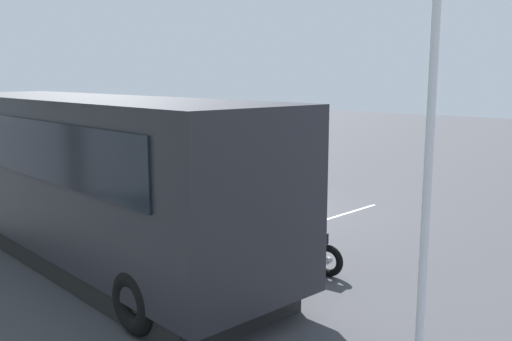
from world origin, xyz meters
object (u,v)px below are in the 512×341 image
spectator_centre (221,188)px  spectator_far_right (161,180)px  stunt_motorcycle (280,156)px  spectator_far_left (288,206)px  spectator_right (184,187)px  tour_bus (90,179)px  flagpole (428,115)px  traffic_cone (291,186)px  spectator_left (247,196)px  parked_motorcycle_silver (295,244)px

spectator_centre → spectator_far_right: bearing=0.4°
spectator_centre → stunt_motorcycle: (2.69, -5.23, -0.04)m
spectator_far_left → spectator_right: bearing=2.4°
tour_bus → spectator_right: size_ratio=6.10×
spectator_right → spectator_far_left: bearing=-177.6°
flagpole → traffic_cone: (8.51, -8.43, -3.00)m
spectator_far_left → stunt_motorcycle: (4.75, -5.26, 0.06)m
spectator_centre → spectator_far_right: (2.26, 0.02, -0.11)m
spectator_left → spectator_far_left: bearing=-177.2°
spectator_far_left → spectator_right: size_ratio=1.02×
tour_bus → spectator_left: bearing=-115.3°
spectator_far_right → spectator_far_left: bearing=179.9°
tour_bus → flagpole: size_ratio=1.50×
spectator_left → traffic_cone: 5.03m
spectator_centre → flagpole: (-7.07, 4.13, 2.22)m
spectator_far_right → parked_motorcycle_silver: (-5.08, 0.69, -0.50)m
tour_bus → spectator_far_right: tour_bus is taller
parked_motorcycle_silver → spectator_far_left: bearing=-41.8°
tour_bus → spectator_far_left: tour_bus is taller
tour_bus → spectator_far_left: size_ratio=6.00×
spectator_far_left → spectator_left: 1.13m
traffic_cone → spectator_right: bearing=93.8°
flagpole → traffic_cone: size_ratio=10.64×
spectator_left → flagpole: (-6.14, 4.05, 2.26)m
spectator_far_left → flagpole: 6.88m
spectator_centre → traffic_cone: (1.43, -4.30, -0.78)m
spectator_right → traffic_cone: bearing=-86.2°
spectator_far_right → parked_motorcycle_silver: 5.15m
tour_bus → flagpole: flagpole is taller
traffic_cone → spectator_centre: bearing=108.4°
spectator_centre → parked_motorcycle_silver: 2.97m
tour_bus → traffic_cone: bearing=-82.6°
tour_bus → spectator_right: 3.04m
spectator_left → stunt_motorcycle: stunt_motorcycle is taller
spectator_far_left → parked_motorcycle_silver: bearing=138.2°
spectator_far_left → spectator_far_right: spectator_far_left is taller
spectator_left → spectator_far_right: size_ratio=1.05×
spectator_left → traffic_cone: (2.37, -4.38, -0.74)m
stunt_motorcycle → flagpole: flagpole is taller
spectator_left → parked_motorcycle_silver: (-1.89, 0.63, -0.56)m
flagpole → stunt_motorcycle: bearing=-43.8°
tour_bus → spectator_left: size_ratio=5.76×
spectator_far_right → traffic_cone: size_ratio=2.64×
spectator_left → traffic_cone: bearing=-61.6°
stunt_motorcycle → flagpole: 13.72m
stunt_motorcycle → traffic_cone: 1.74m
spectator_far_right → parked_motorcycle_silver: spectator_far_right is taller
flagpole → spectator_far_left: bearing=-39.3°
spectator_centre → tour_bus: bearing=81.2°
spectator_right → flagpole: flagpole is taller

